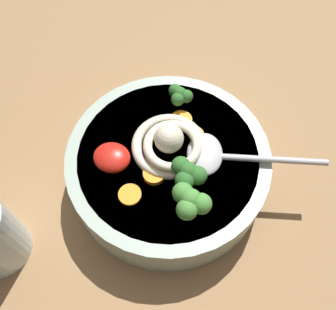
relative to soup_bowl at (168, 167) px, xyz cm
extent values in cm
cube|color=#936D47|center=(-3.91, 3.37, -5.53)|extent=(109.68, 109.68, 4.24)
cylinder|color=#9EB2A3|center=(0.00, 0.00, -0.11)|extent=(25.88, 25.88, 6.60)
cylinder|color=#B27A33|center=(0.00, 0.00, 0.15)|extent=(22.77, 22.77, 6.07)
torus|color=beige|center=(-0.26, 0.96, 3.84)|extent=(9.38, 9.38, 1.29)
torus|color=beige|center=(0.35, 0.56, 4.87)|extent=(10.05, 10.05, 1.16)
sphere|color=beige|center=(-0.26, 0.96, 5.52)|extent=(3.64, 3.64, 3.64)
ellipsoid|color=#B7B7BC|center=(4.31, 1.38, 3.99)|extent=(6.01, 7.05, 1.60)
cylinder|color=#B7B7BC|center=(11.46, 3.65, 3.99)|extent=(14.53, 5.32, 0.80)
ellipsoid|color=red|center=(-6.01, -3.36, 4.22)|extent=(4.59, 4.13, 2.06)
cylinder|color=#7A9E60|center=(4.91, -5.64, 3.85)|extent=(1.24, 1.24, 1.33)
sphere|color=#478938|center=(4.91, -5.64, 5.74)|extent=(2.44, 2.44, 2.44)
sphere|color=#478938|center=(6.13, -5.64, 5.52)|extent=(2.44, 2.44, 2.44)
sphere|color=#478938|center=(3.80, -5.20, 5.63)|extent=(2.44, 2.44, 2.44)
sphere|color=#478938|center=(4.91, -6.86, 5.56)|extent=(2.44, 2.44, 2.44)
cylinder|color=#7A9E60|center=(-1.52, 8.25, 3.67)|extent=(0.90, 0.90, 0.97)
sphere|color=#2D6628|center=(-1.52, 8.25, 5.04)|extent=(1.77, 1.77, 1.77)
sphere|color=#2D6628|center=(-0.63, 8.25, 4.88)|extent=(1.77, 1.77, 1.77)
sphere|color=#2D6628|center=(-2.32, 8.57, 4.96)|extent=(1.77, 1.77, 1.77)
sphere|color=#2D6628|center=(-1.52, 7.36, 4.91)|extent=(1.77, 1.77, 1.77)
cylinder|color=#7A9E60|center=(3.44, -2.44, 3.81)|extent=(1.17, 1.17, 1.25)
sphere|color=#2D6628|center=(3.44, -2.44, 5.59)|extent=(2.29, 2.29, 2.29)
sphere|color=#2D6628|center=(4.59, -2.44, 5.38)|extent=(2.29, 2.29, 2.29)
sphere|color=#2D6628|center=(2.40, -2.02, 5.48)|extent=(2.29, 2.29, 2.29)
sphere|color=#2D6628|center=(3.44, -3.59, 5.42)|extent=(2.29, 2.29, 2.29)
cylinder|color=orange|center=(-0.28, 5.45, 3.39)|extent=(2.90, 2.90, 0.40)
cylinder|color=orange|center=(2.28, 4.01, 3.47)|extent=(2.00, 2.00, 0.55)
cylinder|color=orange|center=(-2.17, -6.74, 3.40)|extent=(2.73, 2.73, 0.42)
cylinder|color=orange|center=(-0.51, -3.28, 3.58)|extent=(2.71, 2.71, 0.79)
camera|label=1|loc=(8.51, -21.73, 44.33)|focal=40.50mm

